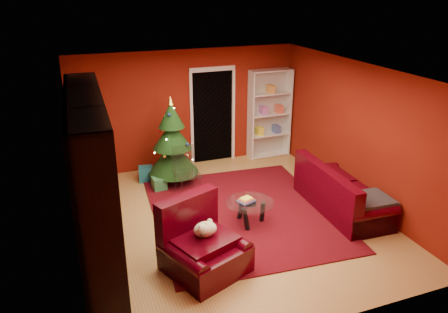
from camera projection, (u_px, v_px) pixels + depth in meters
name	position (u px, v px, depth m)	size (l,w,h in m)	color
floor	(232.00, 221.00, 7.73)	(5.00, 5.50, 0.05)	#AC8242
ceiling	(233.00, 71.00, 6.75)	(5.00, 5.50, 0.05)	silver
wall_back	(186.00, 109.00, 9.65)	(5.00, 0.05, 2.60)	maroon
wall_left	(73.00, 172.00, 6.41)	(0.05, 5.50, 2.60)	maroon
wall_right	(359.00, 134.00, 8.06)	(0.05, 5.50, 2.60)	maroon
doorway	(213.00, 117.00, 9.90)	(1.06, 0.60, 2.16)	black
rug	(242.00, 212.00, 7.93)	(3.13, 3.65, 0.02)	#570912
media_unit	(93.00, 182.00, 6.19)	(0.50, 3.28, 2.52)	black
christmas_tree	(172.00, 142.00, 8.85)	(1.04, 1.04, 1.85)	black
gift_box_teal	(146.00, 174.00, 9.20)	(0.30, 0.30, 0.30)	#166173
gift_box_green	(159.00, 184.00, 8.78)	(0.27, 0.27, 0.27)	#29753F
white_bookshelf	(269.00, 114.00, 10.21)	(0.99, 0.35, 2.13)	white
armchair	(205.00, 245.00, 6.20)	(1.11, 1.11, 0.86)	#31010B
dog	(205.00, 229.00, 6.19)	(0.40, 0.30, 0.28)	#F4EBC3
sofa	(343.00, 188.00, 7.90)	(2.04, 0.92, 0.88)	#31010B
coffee_table	(250.00, 212.00, 7.51)	(0.83, 0.83, 0.52)	gray
acrylic_chair	(187.00, 174.00, 8.45)	(0.45, 0.50, 0.89)	#66605B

